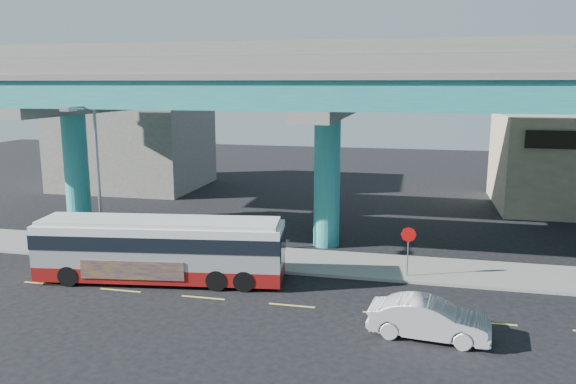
% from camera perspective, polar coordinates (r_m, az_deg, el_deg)
% --- Properties ---
extents(ground, '(120.00, 120.00, 0.00)m').
position_cam_1_polar(ground, '(24.54, 0.55, -11.20)').
color(ground, black).
rests_on(ground, ground).
extents(sidewalk, '(70.00, 4.00, 0.15)m').
position_cam_1_polar(sidewalk, '(29.58, 2.83, -7.13)').
color(sidewalk, gray).
rests_on(sidewalk, ground).
extents(lane_markings, '(58.00, 0.12, 0.01)m').
position_cam_1_polar(lane_markings, '(24.26, 0.40, -11.45)').
color(lane_markings, '#D8C64C').
rests_on(lane_markings, ground).
extents(viaduct, '(52.00, 12.40, 11.70)m').
position_cam_1_polar(viaduct, '(31.68, 4.14, 10.73)').
color(viaduct, '#20707A').
rests_on(viaduct, ground).
extents(building_concrete, '(12.00, 10.00, 9.00)m').
position_cam_1_polar(building_concrete, '(52.66, -15.43, 5.40)').
color(building_concrete, gray).
rests_on(building_concrete, ground).
extents(transit_bus, '(11.92, 4.11, 3.00)m').
position_cam_1_polar(transit_bus, '(27.33, -12.80, -5.49)').
color(transit_bus, maroon).
rests_on(transit_bus, ground).
extents(sedan, '(2.53, 4.75, 1.45)m').
position_cam_1_polar(sedan, '(21.83, 14.12, -12.39)').
color(sedan, '#B2B2B7').
rests_on(sedan, ground).
extents(parked_car, '(3.31, 4.67, 1.36)m').
position_cam_1_polar(parked_car, '(33.96, -18.93, -4.01)').
color(parked_car, '#2A2A2E').
rests_on(parked_car, sidewalk).
extents(street_lamp, '(0.50, 2.64, 8.18)m').
position_cam_1_polar(street_lamp, '(30.57, -19.38, 3.16)').
color(street_lamp, gray).
rests_on(street_lamp, sidewalk).
extents(stop_sign, '(0.73, 0.09, 2.42)m').
position_cam_1_polar(stop_sign, '(27.40, 12.13, -4.91)').
color(stop_sign, gray).
rests_on(stop_sign, sidewalk).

